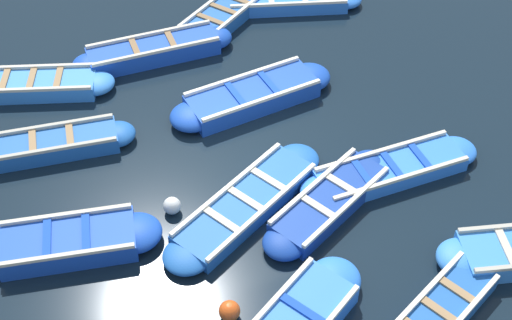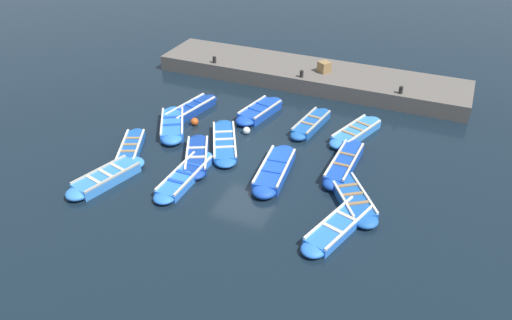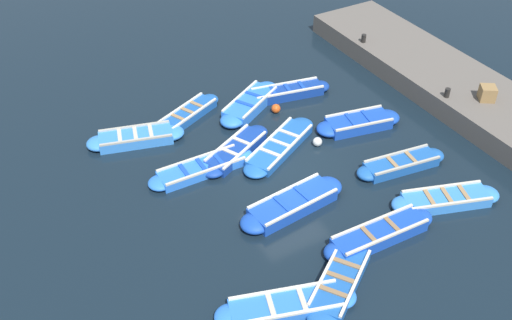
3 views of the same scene
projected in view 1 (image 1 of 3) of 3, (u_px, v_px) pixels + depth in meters
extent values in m
plane|color=black|center=(247.00, 160.00, 14.21)|extent=(120.00, 120.00, 0.00)
cube|color=#1947B7|center=(154.00, 51.00, 16.46)|extent=(3.03, 0.89, 0.40)
ellipsoid|color=#1947B7|center=(216.00, 38.00, 16.84)|extent=(0.79, 0.76, 0.40)
ellipsoid|color=#1947B7|center=(89.00, 65.00, 16.09)|extent=(0.79, 0.76, 0.40)
cube|color=beige|center=(149.00, 34.00, 16.54)|extent=(2.95, 0.16, 0.07)
cube|color=beige|center=(157.00, 51.00, 16.06)|extent=(2.95, 0.16, 0.07)
cube|color=olive|center=(171.00, 39.00, 16.41)|extent=(0.16, 0.71, 0.04)
cube|color=olive|center=(135.00, 47.00, 16.20)|extent=(0.16, 0.71, 0.04)
cube|color=#1E59AD|center=(437.00, 316.00, 11.46)|extent=(2.60, 1.74, 0.30)
ellipsoid|color=#1E59AD|center=(478.00, 270.00, 12.10)|extent=(0.96, 0.95, 0.30)
cube|color=silver|center=(421.00, 297.00, 11.49)|extent=(2.27, 1.09, 0.07)
cube|color=#9E7A51|center=(457.00, 290.00, 11.61)|extent=(0.41, 0.68, 0.04)
cube|color=#9E7A51|center=(439.00, 310.00, 11.34)|extent=(0.41, 0.68, 0.04)
cube|color=#1E59AD|center=(246.00, 205.00, 13.17)|extent=(3.16, 2.27, 0.28)
ellipsoid|color=#1E59AD|center=(297.00, 160.00, 14.01)|extent=(1.20, 1.19, 0.28)
ellipsoid|color=#1E59AD|center=(188.00, 255.00, 12.34)|extent=(1.20, 1.19, 0.28)
cube|color=silver|center=(228.00, 187.00, 13.25)|extent=(2.71, 1.48, 0.07)
cube|color=silver|center=(264.00, 210.00, 12.85)|extent=(2.71, 1.48, 0.07)
cube|color=beige|center=(268.00, 179.00, 13.41)|extent=(0.51, 0.80, 0.04)
cube|color=beige|center=(246.00, 199.00, 13.06)|extent=(0.51, 0.80, 0.04)
cube|color=beige|center=(222.00, 220.00, 12.70)|extent=(0.51, 0.80, 0.04)
cube|color=blue|center=(287.00, 2.00, 18.02)|extent=(3.10, 1.73, 0.31)
ellipsoid|color=blue|center=(228.00, 4.00, 17.94)|extent=(1.04, 1.03, 0.31)
cube|color=silver|center=(289.00, 4.00, 17.60)|extent=(2.81, 0.95, 0.07)
cube|color=blue|center=(391.00, 171.00, 13.79)|extent=(2.96, 0.89, 0.30)
ellipsoid|color=blue|center=(456.00, 151.00, 14.17)|extent=(0.83, 0.81, 0.30)
ellipsoid|color=blue|center=(322.00, 191.00, 13.40)|extent=(0.83, 0.81, 0.30)
cube|color=beige|center=(382.00, 151.00, 13.92)|extent=(2.89, 0.09, 0.07)
cube|color=beige|center=(402.00, 178.00, 13.39)|extent=(2.89, 0.09, 0.07)
cube|color=#1947B7|center=(420.00, 156.00, 13.83)|extent=(0.14, 0.77, 0.04)
cube|color=#1947B7|center=(392.00, 165.00, 13.67)|extent=(0.14, 0.77, 0.04)
cube|color=#1947B7|center=(363.00, 173.00, 13.50)|extent=(0.14, 0.77, 0.04)
cube|color=#1947B7|center=(69.00, 243.00, 12.47)|extent=(2.49, 1.43, 0.39)
ellipsoid|color=#1947B7|center=(136.00, 233.00, 12.63)|extent=(1.11, 1.08, 0.39)
ellipsoid|color=#1947B7|center=(0.00, 253.00, 12.31)|extent=(1.11, 1.08, 0.39)
cube|color=beige|center=(66.00, 215.00, 12.63)|extent=(2.26, 0.52, 0.07)
cube|color=beige|center=(66.00, 255.00, 11.99)|extent=(2.26, 0.52, 0.07)
cube|color=#1947B7|center=(86.00, 232.00, 12.36)|extent=(0.31, 0.89, 0.04)
cube|color=#1947B7|center=(47.00, 238.00, 12.27)|extent=(0.31, 0.89, 0.04)
cube|color=#1947B7|center=(252.00, 96.00, 15.31)|extent=(2.92, 1.28, 0.40)
ellipsoid|color=#1947B7|center=(309.00, 77.00, 15.78)|extent=(1.03, 1.01, 0.40)
ellipsoid|color=#1947B7|center=(192.00, 117.00, 14.84)|extent=(1.03, 1.01, 0.40)
cube|color=silver|center=(243.00, 76.00, 15.43)|extent=(2.77, 0.36, 0.07)
cube|color=silver|center=(263.00, 100.00, 14.85)|extent=(2.77, 0.36, 0.07)
cube|color=#1947B7|center=(269.00, 83.00, 15.29)|extent=(0.23, 0.89, 0.04)
cube|color=#1947B7|center=(235.00, 94.00, 15.02)|extent=(0.23, 0.89, 0.04)
ellipsoid|color=#3884E0|center=(462.00, 258.00, 12.24)|extent=(1.10, 1.08, 0.36)
cube|color=beige|center=(506.00, 247.00, 12.16)|extent=(0.36, 0.84, 0.04)
cube|color=#1E59AD|center=(53.00, 145.00, 14.27)|extent=(2.64, 1.12, 0.34)
ellipsoid|color=#1E59AD|center=(117.00, 134.00, 14.50)|extent=(0.84, 0.82, 0.34)
cube|color=#B2AD9E|center=(50.00, 126.00, 14.37)|extent=(2.50, 0.41, 0.07)
cube|color=#B2AD9E|center=(52.00, 149.00, 13.88)|extent=(2.50, 0.41, 0.07)
cube|color=#9E7A51|center=(70.00, 135.00, 14.20)|extent=(0.23, 0.71, 0.04)
cube|color=#9E7A51|center=(33.00, 141.00, 14.07)|extent=(0.23, 0.71, 0.04)
cube|color=#1E59AD|center=(224.00, 15.00, 17.58)|extent=(2.64, 2.22, 0.33)
ellipsoid|color=#1E59AD|center=(193.00, 40.00, 16.82)|extent=(1.22, 1.22, 0.33)
cube|color=silver|center=(209.00, 3.00, 17.61)|extent=(2.11, 1.49, 0.07)
cube|color=silver|center=(238.00, 14.00, 17.27)|extent=(2.11, 1.49, 0.07)
cube|color=olive|center=(224.00, 9.00, 17.45)|extent=(0.58, 0.76, 0.04)
cube|color=olive|center=(211.00, 19.00, 17.13)|extent=(0.58, 0.76, 0.04)
cube|color=#3884E0|center=(33.00, 85.00, 15.62)|extent=(2.86, 1.71, 0.34)
ellipsoid|color=#3884E0|center=(96.00, 83.00, 15.67)|extent=(1.06, 1.04, 0.34)
cube|color=beige|center=(34.00, 67.00, 15.76)|extent=(2.54, 0.93, 0.07)
cube|color=beige|center=(28.00, 90.00, 15.19)|extent=(2.54, 0.93, 0.07)
cube|color=#9E7A51|center=(58.00, 78.00, 15.51)|extent=(0.38, 0.78, 0.04)
cube|color=#9E7A51|center=(31.00, 79.00, 15.49)|extent=(0.38, 0.78, 0.04)
cube|color=#9E7A51|center=(5.00, 79.00, 15.46)|extent=(0.38, 0.78, 0.04)
cube|color=navy|center=(330.00, 202.00, 13.20)|extent=(2.69, 1.91, 0.32)
ellipsoid|color=navy|center=(370.00, 165.00, 13.88)|extent=(1.08, 1.06, 0.32)
ellipsoid|color=navy|center=(285.00, 243.00, 12.51)|extent=(1.08, 1.06, 0.32)
cube|color=silver|center=(314.00, 185.00, 13.24)|extent=(2.30, 1.19, 0.07)
cube|color=silver|center=(347.00, 205.00, 12.88)|extent=(2.30, 1.19, 0.07)
cube|color=beige|center=(342.00, 185.00, 13.27)|extent=(0.46, 0.74, 0.04)
cube|color=beige|center=(318.00, 207.00, 12.88)|extent=(0.46, 0.74, 0.04)
ellipsoid|color=blue|center=(334.00, 280.00, 11.90)|extent=(1.26, 1.25, 0.40)
cube|color=silver|center=(266.00, 309.00, 11.22)|extent=(2.22, 1.32, 0.07)
cube|color=#1947B7|center=(303.00, 309.00, 11.24)|extent=(0.55, 0.82, 0.04)
sphere|color=silver|center=(172.00, 206.00, 13.12)|extent=(0.33, 0.33, 0.33)
sphere|color=#E05119|center=(230.00, 311.00, 11.50)|extent=(0.35, 0.35, 0.35)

